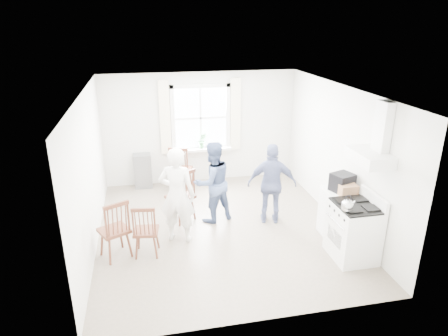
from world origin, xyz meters
The scene contains 17 objects.
room_shell centered at (0.00, 0.00, 1.30)m, with size 4.62×5.12×2.64m.
window_assembly centered at (0.00, 2.45, 1.46)m, with size 1.88×0.24×1.70m.
range_hood centered at (2.07, -1.35, 1.90)m, with size 0.45×0.76×0.94m.
shelf_unit centered at (-1.40, 2.33, 0.40)m, with size 0.40×0.30×0.80m, color slate.
gas_stove centered at (1.91, -1.35, 0.48)m, with size 0.68×0.76×1.12m.
kettle centered at (1.65, -1.51, 1.04)m, with size 0.19×0.19×0.26m.
low_cabinet centered at (1.98, -0.65, 0.45)m, with size 0.50×0.55×0.90m, color white.
stereo_stack centered at (1.99, -0.69, 1.06)m, with size 0.43×0.41×0.31m.
cardboard_box centered at (2.00, -0.89, 1.00)m, with size 0.30×0.21×0.19m, color #916746.
windsor_chair_a centered at (-0.64, 0.43, 0.66)m, with size 0.62×0.62×1.08m.
windsor_chair_b centered at (-1.40, -0.68, 0.57)m, with size 0.45×0.44×0.94m.
windsor_chair_c centered at (-1.85, -0.64, 0.64)m, with size 0.59×0.58×1.04m.
person_left centered at (-0.83, -0.23, 0.87)m, with size 0.63×0.63×1.73m, color white.
person_mid centered at (-0.10, 0.39, 0.80)m, with size 0.77×0.77×1.59m, color #465883.
person_right centered at (0.99, 0.10, 0.79)m, with size 0.92×0.92×1.57m, color navy.
potted_plant centered at (0.01, 2.36, 1.04)m, with size 0.20×0.20×0.37m, color #33723C.
windsor_chair_d centered at (-0.58, 1.89, 0.66)m, with size 0.58×0.57×1.08m.
Camera 1 is at (-1.31, -6.50, 3.71)m, focal length 32.00 mm.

